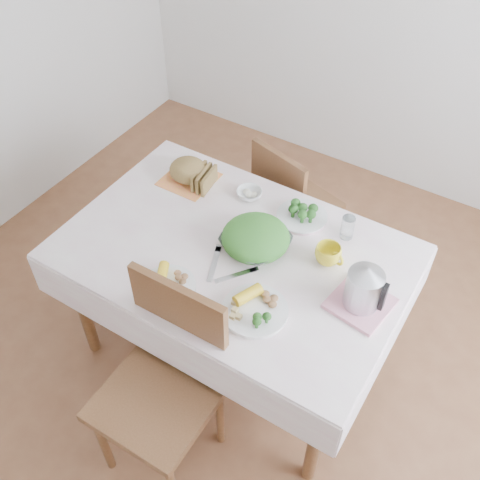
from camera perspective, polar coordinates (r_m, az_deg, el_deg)
The scene contains 19 objects.
floor at distance 3.06m, azimuth -0.53°, elevation -10.90°, with size 3.60×3.60×0.00m, color brown.
dining_table at distance 2.75m, azimuth -0.58°, elevation -6.59°, with size 1.40×0.90×0.75m, color brown.
tablecloth at distance 2.46m, azimuth -0.64°, elevation -1.15°, with size 1.50×1.00×0.01m, color white.
chair_near at distance 2.39m, azimuth -8.43°, elevation -15.98°, with size 0.45×0.45×0.99m, color brown.
chair_far at distance 3.17m, azimuth 5.91°, elevation 4.22°, with size 0.39×0.39×0.86m, color brown.
salad_bowl at distance 2.45m, azimuth 1.59°, elevation -0.27°, with size 0.28×0.28×0.07m, color white.
dinner_plate_left at distance 2.33m, azimuth -7.36°, elevation -4.74°, with size 0.24×0.24×0.02m, color white.
dinner_plate_right at distance 2.23m, azimuth 1.51°, elevation -7.21°, with size 0.27×0.27×0.02m, color white.
broccoli_plate at distance 2.61m, azimuth 6.30°, elevation 2.37°, with size 0.24×0.24×0.02m, color beige.
napkin at distance 2.83m, azimuth -5.21°, elevation 6.16°, with size 0.25×0.25×0.00m, color #FE9549.
bread_loaf at distance 2.79m, azimuth -5.28°, elevation 7.04°, with size 0.19×0.18×0.11m, color brown.
fruit_bowl at distance 2.70m, azimuth 0.95°, elevation 4.72°, with size 0.12×0.12×0.04m, color white.
yellow_mug at distance 2.41m, azimuth 8.93°, elevation -1.46°, with size 0.11×0.11×0.09m, color yellow.
glass_tumbler at distance 2.52m, azimuth 10.90°, elevation 1.41°, with size 0.06×0.06×0.11m, color white.
pink_tray at distance 2.31m, azimuth 12.09°, elevation -6.32°, with size 0.23×0.23×0.02m, color pink.
electric_kettle at distance 2.22m, azimuth 12.52°, elevation -4.52°, with size 0.15×0.15×0.20m, color #B2B5BA.
fork_left at distance 2.41m, azimuth -2.64°, elevation -2.43°, with size 0.02×0.21×0.00m, color silver.
fork_right at distance 2.36m, azimuth -0.45°, elevation -3.60°, with size 0.02×0.19×0.00m, color silver.
knife at distance 2.26m, azimuth -3.55°, elevation -6.74°, with size 0.02×0.20×0.00m, color silver.
Camera 1 is at (0.92, -1.42, 2.55)m, focal length 42.00 mm.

